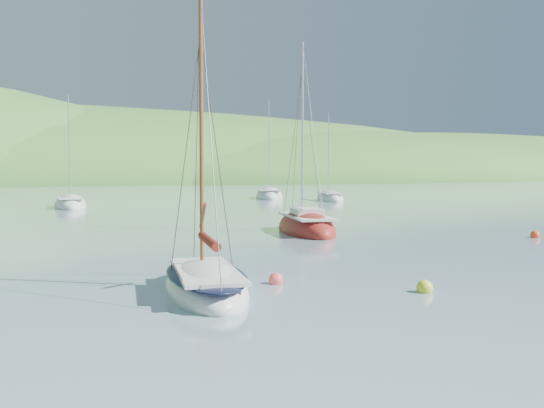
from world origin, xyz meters
name	(u,v)px	position (x,y,z in m)	size (l,w,h in m)	color
ground	(355,285)	(0.00, 0.00, 0.00)	(700.00, 700.00, 0.00)	slate
daysailer_white	(206,285)	(-4.38, 0.93, 0.21)	(3.39, 6.30, 9.18)	white
sloop_red	(306,229)	(6.16, 14.05, 0.22)	(4.65, 8.18, 11.46)	maroon
distant_sloop_a	(70,206)	(-2.47, 42.99, 0.19)	(3.59, 8.18, 11.33)	white
distant_sloop_b	(269,197)	(21.93, 51.56, 0.21)	(6.58, 9.70, 13.08)	white
distant_sloop_d	(330,199)	(25.57, 43.38, 0.18)	(5.12, 8.04, 10.82)	white
mooring_buoys	(343,260)	(2.05, 3.89, 0.12)	(28.58, 12.88, 0.48)	#CDD424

